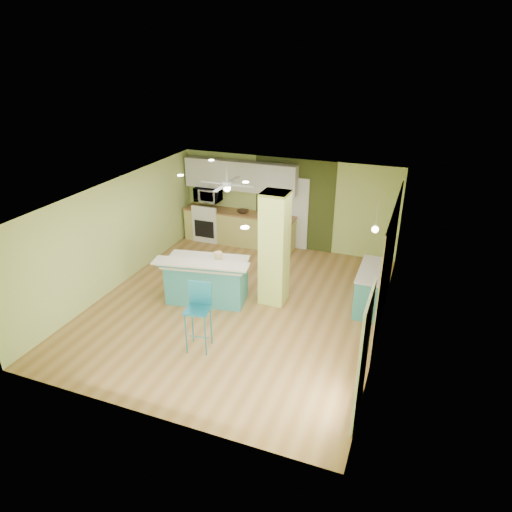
{
  "coord_description": "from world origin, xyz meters",
  "views": [
    {
      "loc": [
        3.43,
        -7.9,
        5.18
      ],
      "look_at": [
        0.27,
        0.4,
        1.06
      ],
      "focal_mm": 32.0,
      "sensor_mm": 36.0,
      "label": 1
    }
  ],
  "objects_px": {
    "side_counter": "(372,288)",
    "canister": "(218,256)",
    "peninsula": "(207,279)",
    "fruit_bowl": "(243,211)",
    "bar_stool": "(199,305)"
  },
  "relations": [
    {
      "from": "peninsula",
      "to": "canister",
      "type": "relative_size",
      "value": 12.07
    },
    {
      "from": "fruit_bowl",
      "to": "canister",
      "type": "distance_m",
      "value": 3.07
    },
    {
      "from": "side_counter",
      "to": "fruit_bowl",
      "type": "relative_size",
      "value": 4.42
    },
    {
      "from": "bar_stool",
      "to": "canister",
      "type": "relative_size",
      "value": 7.7
    },
    {
      "from": "side_counter",
      "to": "canister",
      "type": "relative_size",
      "value": 8.17
    },
    {
      "from": "side_counter",
      "to": "fruit_bowl",
      "type": "distance_m",
      "value": 4.5
    },
    {
      "from": "peninsula",
      "to": "bar_stool",
      "type": "distance_m",
      "value": 1.78
    },
    {
      "from": "side_counter",
      "to": "fruit_bowl",
      "type": "xyz_separation_m",
      "value": [
        -3.88,
        2.22,
        0.53
      ]
    },
    {
      "from": "peninsula",
      "to": "canister",
      "type": "distance_m",
      "value": 0.6
    },
    {
      "from": "peninsula",
      "to": "side_counter",
      "type": "height_order",
      "value": "peninsula"
    },
    {
      "from": "peninsula",
      "to": "side_counter",
      "type": "distance_m",
      "value": 3.58
    },
    {
      "from": "peninsula",
      "to": "bar_stool",
      "type": "xyz_separation_m",
      "value": [
        0.66,
        -1.61,
        0.38
      ]
    },
    {
      "from": "side_counter",
      "to": "canister",
      "type": "height_order",
      "value": "canister"
    },
    {
      "from": "peninsula",
      "to": "bar_stool",
      "type": "height_order",
      "value": "bar_stool"
    },
    {
      "from": "side_counter",
      "to": "fruit_bowl",
      "type": "height_order",
      "value": "fruit_bowl"
    }
  ]
}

